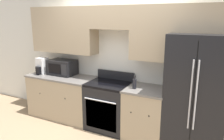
{
  "coord_description": "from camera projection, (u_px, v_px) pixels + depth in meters",
  "views": [
    {
      "loc": [
        1.7,
        -3.03,
        2.05
      ],
      "look_at": [
        -0.0,
        0.31,
        1.13
      ],
      "focal_mm": 35.0,
      "sensor_mm": 36.0,
      "label": 1
    }
  ],
  "objects": [
    {
      "name": "microwave",
      "position": [
        62.0,
        67.0,
        4.5
      ],
      "size": [
        0.55,
        0.37,
        0.31
      ],
      "color": "black",
      "rests_on": "lower_cabinets_left"
    },
    {
      "name": "ground_plane",
      "position": [
        104.0,
        136.0,
        3.86
      ],
      "size": [
        12.0,
        12.0,
        0.0
      ],
      "primitive_type": "plane",
      "color": "#937A5B"
    },
    {
      "name": "wall_back",
      "position": [
        119.0,
        46.0,
        4.0
      ],
      "size": [
        8.0,
        0.39,
        2.6
      ],
      "color": "silver",
      "rests_on": "ground_plane"
    },
    {
      "name": "lower_cabinets_right",
      "position": [
        146.0,
        113.0,
        3.74
      ],
      "size": [
        0.69,
        0.64,
        0.88
      ],
      "color": "tan",
      "rests_on": "ground_plane"
    },
    {
      "name": "bottle",
      "position": [
        134.0,
        83.0,
        3.63
      ],
      "size": [
        0.07,
        0.07,
        0.22
      ],
      "color": "black",
      "rests_on": "lower_cabinets_right"
    },
    {
      "name": "refrigerator",
      "position": [
        196.0,
        93.0,
        3.36
      ],
      "size": [
        0.87,
        0.8,
        1.82
      ],
      "color": "black",
      "rests_on": "ground_plane"
    },
    {
      "name": "oven_range",
      "position": [
        109.0,
        105.0,
        4.05
      ],
      "size": [
        0.76,
        0.65,
        1.04
      ],
      "color": "black",
      "rests_on": "ground_plane"
    },
    {
      "name": "electric_kettle",
      "position": [
        42.0,
        66.0,
        4.57
      ],
      "size": [
        0.18,
        0.28,
        0.34
      ],
      "color": "white",
      "rests_on": "lower_cabinets_left"
    },
    {
      "name": "lower_cabinets_left",
      "position": [
        63.0,
        96.0,
        4.53
      ],
      "size": [
        1.43,
        0.64,
        0.88
      ],
      "color": "tan",
      "rests_on": "ground_plane"
    }
  ]
}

